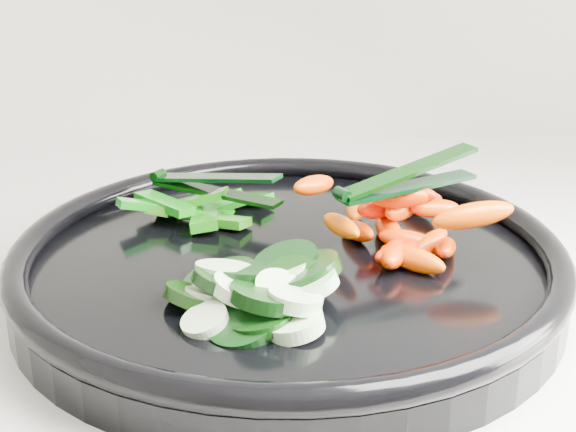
{
  "coord_description": "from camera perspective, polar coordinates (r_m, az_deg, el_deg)",
  "views": [
    {
      "loc": [
        -0.56,
        1.13,
        1.18
      ],
      "look_at": [
        -0.53,
        1.62,
        0.99
      ],
      "focal_mm": 50.0,
      "sensor_mm": 36.0,
      "label": 1
    }
  ],
  "objects": [
    {
      "name": "veggie_tray",
      "position": [
        0.55,
        0.0,
        -3.37
      ],
      "size": [
        0.42,
        0.42,
        0.04
      ],
      "color": "black",
      "rests_on": "counter"
    },
    {
      "name": "cucumber_pile",
      "position": [
        0.48,
        -2.52,
        -5.2
      ],
      "size": [
        0.13,
        0.12,
        0.04
      ],
      "color": "black",
      "rests_on": "veggie_tray"
    },
    {
      "name": "carrot_pile",
      "position": [
        0.56,
        8.05,
        -0.46
      ],
      "size": [
        0.15,
        0.14,
        0.05
      ],
      "color": "#EF4D00",
      "rests_on": "veggie_tray"
    },
    {
      "name": "pepper_pile",
      "position": [
        0.62,
        -6.53,
        0.52
      ],
      "size": [
        0.12,
        0.09,
        0.03
      ],
      "color": "#0C740B",
      "rests_on": "veggie_tray"
    },
    {
      "name": "tong_carrot",
      "position": [
        0.55,
        8.29,
        2.56
      ],
      "size": [
        0.11,
        0.07,
        0.02
      ],
      "color": "black",
      "rests_on": "carrot_pile"
    },
    {
      "name": "tong_pepper",
      "position": [
        0.61,
        -5.45,
        2.26
      ],
      "size": [
        0.1,
        0.07,
        0.02
      ],
      "color": "black",
      "rests_on": "pepper_pile"
    }
  ]
}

